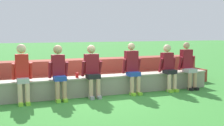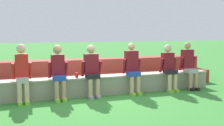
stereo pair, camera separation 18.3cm
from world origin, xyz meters
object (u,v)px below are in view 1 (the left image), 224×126
at_px(person_left_of_center, 59,71).
at_px(person_right_of_center, 132,67).
at_px(person_far_right, 168,66).
at_px(person_center, 92,69).
at_px(person_rightmost_edge, 188,64).
at_px(water_bottle_mid_left, 191,67).
at_px(plastic_cup_middle, 77,75).
at_px(person_far_left, 22,72).

xyz_separation_m(person_left_of_center, person_right_of_center, (2.06, -0.03, 0.00)).
bearing_deg(person_right_of_center, person_far_right, 0.41).
distance_m(person_center, person_rightmost_edge, 3.07).
distance_m(person_right_of_center, water_bottle_mid_left, 2.23).
height_order(water_bottle_mid_left, plastic_cup_middle, water_bottle_mid_left).
distance_m(person_left_of_center, water_bottle_mid_left, 4.28).
relative_size(person_far_left, person_center, 1.04).
relative_size(person_far_left, person_far_right, 1.06).
distance_m(person_far_left, water_bottle_mid_left, 5.17).
distance_m(person_left_of_center, person_right_of_center, 2.06).
xyz_separation_m(person_left_of_center, person_rightmost_edge, (3.95, -0.00, -0.00)).
bearing_deg(water_bottle_mid_left, person_center, -175.18).
height_order(person_left_of_center, person_center, person_left_of_center).
height_order(person_center, water_bottle_mid_left, person_center).
bearing_deg(person_center, plastic_cup_middle, 150.32).
relative_size(person_rightmost_edge, plastic_cup_middle, 11.17).
relative_size(person_left_of_center, plastic_cup_middle, 11.04).
distance_m(person_center, person_right_of_center, 1.18).
height_order(person_left_of_center, water_bottle_mid_left, person_left_of_center).
relative_size(person_center, person_right_of_center, 0.98).
bearing_deg(person_left_of_center, person_center, -2.27).
relative_size(person_far_left, person_right_of_center, 1.01).
distance_m(person_far_left, person_left_of_center, 0.89).
bearing_deg(plastic_cup_middle, person_far_right, -3.98).
bearing_deg(person_far_right, water_bottle_mid_left, 14.72).
relative_size(person_far_right, water_bottle_mid_left, 6.12).
bearing_deg(person_rightmost_edge, person_center, -179.43).
relative_size(person_far_left, person_rightmost_edge, 1.02).
bearing_deg(person_rightmost_edge, person_left_of_center, 179.94).
xyz_separation_m(person_center, water_bottle_mid_left, (3.39, 0.29, -0.13)).
height_order(person_left_of_center, person_far_right, person_left_of_center).
bearing_deg(person_rightmost_edge, person_far_right, -178.89).
bearing_deg(person_right_of_center, plastic_cup_middle, 172.66).
distance_m(person_center, person_far_right, 2.37).
distance_m(person_far_right, person_rightmost_edge, 0.70).
xyz_separation_m(person_left_of_center, person_center, (0.88, -0.03, -0.00)).
distance_m(person_far_left, plastic_cup_middle, 1.43).
relative_size(person_far_left, water_bottle_mid_left, 6.47).
bearing_deg(water_bottle_mid_left, person_left_of_center, -176.64).
distance_m(person_left_of_center, person_center, 0.88).
bearing_deg(person_far_right, plastic_cup_middle, 176.02).
xyz_separation_m(person_center, plastic_cup_middle, (-0.36, 0.21, -0.17)).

